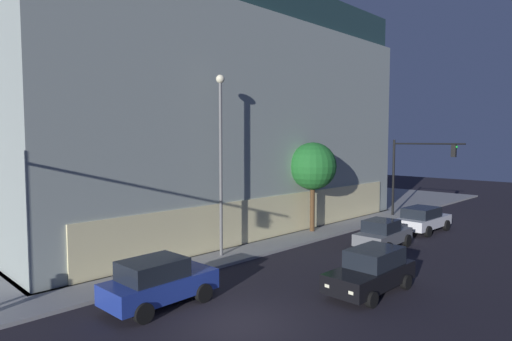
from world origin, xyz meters
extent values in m
plane|color=black|center=(0.00, 0.00, 0.00)|extent=(120.00, 120.00, 0.00)
cube|color=#4C4C51|center=(10.13, 23.17, 0.07)|extent=(28.63, 31.82, 0.15)
cube|color=beige|center=(10.13, 7.66, 1.41)|extent=(25.41, 0.60, 2.52)
cube|color=#929E98|center=(10.13, 23.17, 6.94)|extent=(28.23, 31.42, 13.59)
cube|color=#1F383A|center=(10.13, 23.17, 14.91)|extent=(27.67, 30.79, 2.34)
cylinder|color=black|center=(22.27, 5.91, 3.14)|extent=(0.18, 0.18, 5.97)
cylinder|color=black|center=(22.49, 3.31, 5.82)|extent=(0.56, 5.20, 0.12)
cube|color=black|center=(22.65, 1.50, 5.32)|extent=(0.35, 0.35, 0.90)
sphere|color=green|center=(22.66, 1.32, 5.60)|extent=(0.18, 0.18, 0.18)
cylinder|color=slate|center=(4.88, 6.52, 4.58)|extent=(0.16, 0.16, 8.86)
sphere|color=#F9EFC6|center=(4.88, 6.52, 9.16)|extent=(0.44, 0.44, 0.44)
cylinder|color=#4D341E|center=(12.92, 6.77, 1.67)|extent=(0.31, 0.31, 3.04)
sphere|color=#1F6727|center=(12.92, 6.77, 4.42)|extent=(3.08, 3.08, 3.08)
cube|color=navy|center=(-0.87, 3.24, 0.73)|extent=(4.23, 1.97, 0.75)
cube|color=black|center=(-1.18, 3.23, 1.45)|extent=(2.29, 1.72, 0.68)
cube|color=#F9F4CC|center=(1.15, 3.85, 0.73)|extent=(0.13, 0.20, 0.12)
cube|color=#F9F4CC|center=(1.18, 2.76, 0.73)|extent=(0.13, 0.20, 0.12)
cylinder|color=black|center=(0.39, 4.19, 0.35)|extent=(0.72, 0.26, 0.71)
cylinder|color=black|center=(0.45, 2.37, 0.35)|extent=(0.72, 0.26, 0.71)
cylinder|color=black|center=(-2.20, 4.10, 0.35)|extent=(0.72, 0.26, 0.71)
cylinder|color=black|center=(-2.13, 2.28, 0.35)|extent=(0.72, 0.26, 0.71)
cube|color=black|center=(5.81, -1.54, 0.67)|extent=(4.40, 1.75, 0.73)
cube|color=black|center=(6.14, -1.55, 1.38)|extent=(2.36, 1.57, 0.70)
cube|color=#F9F4CC|center=(3.66, -2.05, 0.67)|extent=(0.12, 0.20, 0.12)
cube|color=#F9F4CC|center=(3.67, -1.01, 0.67)|extent=(0.12, 0.20, 0.12)
cylinder|color=black|center=(4.44, -2.40, 0.30)|extent=(0.60, 0.24, 0.60)
cylinder|color=black|center=(4.45, -0.67, 0.30)|extent=(0.60, 0.24, 0.60)
cylinder|color=black|center=(7.16, -2.41, 0.30)|extent=(0.60, 0.24, 0.60)
cylinder|color=black|center=(7.18, -0.69, 0.30)|extent=(0.60, 0.24, 0.60)
cube|color=slate|center=(12.63, 1.55, 0.67)|extent=(4.09, 1.87, 0.64)
cube|color=black|center=(12.33, 1.54, 1.32)|extent=(1.88, 1.61, 0.65)
cube|color=#F9F4CC|center=(14.57, 2.14, 0.67)|extent=(0.13, 0.20, 0.12)
cube|color=#F9F4CC|center=(14.61, 1.12, 0.67)|extent=(0.13, 0.20, 0.12)
cylinder|color=black|center=(13.84, 2.45, 0.35)|extent=(0.72, 0.27, 0.71)
cylinder|color=black|center=(13.91, 0.75, 0.35)|extent=(0.72, 0.27, 0.71)
cylinder|color=black|center=(11.35, 2.35, 0.35)|extent=(0.72, 0.27, 0.71)
cylinder|color=black|center=(11.42, 0.64, 0.35)|extent=(0.72, 0.27, 0.71)
cube|color=silver|center=(18.57, 1.82, 0.68)|extent=(4.59, 2.00, 0.65)
cube|color=black|center=(18.23, 1.83, 1.33)|extent=(2.52, 1.77, 0.66)
cube|color=#F9F4CC|center=(20.80, 2.34, 0.68)|extent=(0.12, 0.20, 0.12)
cube|color=#F9F4CC|center=(20.78, 1.20, 0.68)|extent=(0.12, 0.20, 0.12)
cylinder|color=black|center=(20.00, 2.74, 0.36)|extent=(0.72, 0.26, 0.71)
cylinder|color=black|center=(19.95, 0.84, 0.36)|extent=(0.72, 0.26, 0.71)
cylinder|color=black|center=(17.18, 2.80, 0.36)|extent=(0.72, 0.26, 0.71)
cylinder|color=black|center=(17.14, 0.90, 0.36)|extent=(0.72, 0.26, 0.71)
camera|label=1|loc=(-9.33, -10.12, 6.10)|focal=30.06mm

